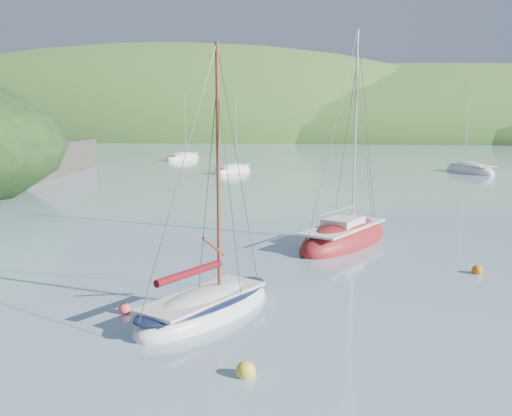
% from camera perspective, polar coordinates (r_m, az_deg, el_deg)
% --- Properties ---
extents(ground, '(700.00, 700.00, 0.00)m').
position_cam_1_polar(ground, '(17.66, -11.21, -11.90)').
color(ground, '#7792A5').
rests_on(ground, ground).
extents(shoreline_hills, '(690.00, 135.00, 56.00)m').
position_cam_1_polar(shoreline_hills, '(188.46, 5.86, 7.21)').
color(shoreline_hills, '#3A6E29').
rests_on(shoreline_hills, ground).
extents(daysailer_white, '(4.47, 6.34, 9.18)m').
position_cam_1_polar(daysailer_white, '(18.61, -5.08, -9.94)').
color(daysailer_white, white).
rests_on(daysailer_white, ground).
extents(sloop_red, '(5.54, 8.08, 11.35)m').
position_cam_1_polar(sloop_red, '(28.76, 8.82, -3.14)').
color(sloop_red, maroon).
rests_on(sloop_red, ground).
extents(distant_sloop_a, '(4.55, 6.91, 9.31)m').
position_cam_1_polar(distant_sloop_a, '(64.37, -2.38, 3.70)').
color(distant_sloop_a, white).
rests_on(distant_sloop_a, ground).
extents(distant_sloop_b, '(5.91, 8.47, 11.44)m').
position_cam_1_polar(distant_sloop_b, '(68.68, 20.59, 3.49)').
color(distant_sloop_b, white).
rests_on(distant_sloop_b, ground).
extents(distant_sloop_c, '(4.67, 7.82, 10.54)m').
position_cam_1_polar(distant_sloop_c, '(84.11, -7.33, 4.93)').
color(distant_sloop_c, white).
rests_on(distant_sloop_c, ground).
extents(mooring_buoys, '(24.17, 11.30, 0.50)m').
position_cam_1_polar(mooring_buoys, '(19.77, -2.85, -9.04)').
color(mooring_buoys, gold).
rests_on(mooring_buoys, ground).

